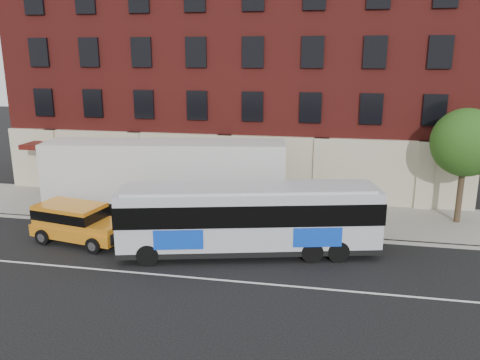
% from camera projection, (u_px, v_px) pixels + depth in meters
% --- Properties ---
extents(ground, '(120.00, 120.00, 0.00)m').
position_uv_depth(ground, '(163.00, 281.00, 19.81)').
color(ground, black).
rests_on(ground, ground).
extents(sidewalk, '(60.00, 6.00, 0.15)m').
position_uv_depth(sidewalk, '(215.00, 211.00, 28.34)').
color(sidewalk, gray).
rests_on(sidewalk, ground).
extents(kerb, '(60.00, 0.25, 0.15)m').
position_uv_depth(kerb, '(201.00, 229.00, 25.49)').
color(kerb, gray).
rests_on(kerb, ground).
extents(lane_line, '(60.00, 0.12, 0.01)m').
position_uv_depth(lane_line, '(167.00, 275.00, 20.28)').
color(lane_line, silver).
rests_on(lane_line, ground).
extents(building, '(30.00, 12.10, 15.00)m').
position_uv_depth(building, '(240.00, 75.00, 33.97)').
color(building, maroon).
rests_on(building, sidewalk).
extents(sign_pole, '(0.30, 0.20, 2.50)m').
position_uv_depth(sign_pole, '(54.00, 195.00, 26.83)').
color(sign_pole, slate).
rests_on(sign_pole, ground).
extents(street_tree, '(3.60, 3.60, 6.20)m').
position_uv_depth(street_tree, '(467.00, 145.00, 25.24)').
color(street_tree, '#34241A').
rests_on(street_tree, sidewalk).
extents(city_bus, '(12.15, 5.26, 3.26)m').
position_uv_depth(city_bus, '(249.00, 217.00, 22.08)').
color(city_bus, silver).
rests_on(city_bus, ground).
extents(yellow_suv, '(5.08, 2.83, 1.89)m').
position_uv_depth(yellow_suv, '(76.00, 221.00, 23.72)').
color(yellow_suv, orange).
rests_on(yellow_suv, ground).
extents(shipping_container, '(13.42, 4.66, 4.39)m').
position_uv_depth(shipping_container, '(166.00, 181.00, 26.92)').
color(shipping_container, black).
rests_on(shipping_container, ground).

